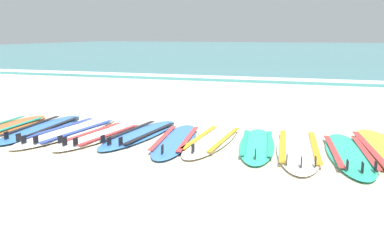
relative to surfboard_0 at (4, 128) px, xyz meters
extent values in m
plane|color=beige|center=(2.97, 0.56, -0.04)|extent=(80.00, 80.00, 0.00)
cube|color=teal|center=(2.97, 38.01, 0.01)|extent=(80.00, 60.00, 0.10)
cube|color=white|center=(2.97, 8.45, 0.02)|extent=(80.00, 0.88, 0.11)
ellipsoid|color=orange|center=(0.00, 0.00, 0.00)|extent=(0.65, 2.22, 0.07)
cube|color=teal|center=(0.20, 0.01, 0.04)|extent=(0.15, 1.54, 0.01)
ellipsoid|color=#3875CC|center=(0.63, 0.18, 0.00)|extent=(0.68, 2.27, 0.07)
cube|color=black|center=(0.42, 0.17, 0.04)|extent=(0.17, 1.57, 0.01)
cube|color=black|center=(0.83, 0.19, 0.04)|extent=(0.17, 1.57, 0.01)
cube|color=black|center=(0.67, -0.69, 0.09)|extent=(0.02, 0.09, 0.11)
ellipsoid|color=white|center=(1.19, 0.11, 0.00)|extent=(0.88, 2.45, 0.07)
cube|color=#334CB2|center=(0.98, 0.14, 0.04)|extent=(0.28, 1.67, 0.01)
cube|color=#334CB2|center=(1.41, 0.09, 0.04)|extent=(0.28, 1.67, 0.01)
cube|color=black|center=(1.08, -0.81, 0.09)|extent=(0.02, 0.09, 0.11)
cube|color=black|center=(0.93, -0.74, 0.09)|extent=(0.02, 0.09, 0.11)
cube|color=black|center=(1.25, -0.77, 0.09)|extent=(0.02, 0.09, 0.11)
ellipsoid|color=white|center=(1.82, 0.04, 0.00)|extent=(0.79, 2.07, 0.07)
cube|color=#D13838|center=(1.64, 0.07, 0.04)|extent=(0.27, 1.41, 0.01)
cube|color=#D13838|center=(2.00, 0.01, 0.04)|extent=(0.27, 1.41, 0.01)
cube|color=black|center=(1.70, -0.74, 0.09)|extent=(0.02, 0.09, 0.11)
cube|color=black|center=(1.57, -0.66, 0.09)|extent=(0.02, 0.09, 0.11)
cube|color=black|center=(1.85, -0.70, 0.09)|extent=(0.02, 0.09, 0.11)
ellipsoid|color=#3875CC|center=(2.36, 0.31, 0.00)|extent=(0.76, 2.20, 0.07)
cube|color=black|center=(2.17, 0.33, 0.04)|extent=(0.23, 1.51, 0.01)
cube|color=black|center=(2.56, 0.29, 0.04)|extent=(0.23, 1.51, 0.01)
cube|color=black|center=(2.28, -0.53, 0.09)|extent=(0.02, 0.09, 0.11)
cube|color=black|center=(2.13, -0.45, 0.09)|extent=(0.02, 0.09, 0.11)
cube|color=black|center=(2.43, -0.48, 0.09)|extent=(0.02, 0.09, 0.11)
ellipsoid|color=#3875CC|center=(3.02, 0.12, 0.00)|extent=(0.80, 2.15, 0.07)
cube|color=#D13838|center=(2.84, 0.09, 0.04)|extent=(0.27, 1.46, 0.01)
cube|color=#D13838|center=(3.21, 0.14, 0.04)|extent=(0.27, 1.46, 0.01)
cube|color=black|center=(3.13, -0.69, 0.09)|extent=(0.02, 0.09, 0.11)
ellipsoid|color=silver|center=(3.54, 0.28, 0.00)|extent=(0.63, 2.13, 0.07)
cube|color=gold|center=(3.35, 0.29, 0.04)|extent=(0.15, 1.47, 0.01)
cube|color=gold|center=(3.73, 0.27, 0.04)|extent=(0.15, 1.47, 0.01)
cube|color=black|center=(3.50, -0.54, 0.09)|extent=(0.02, 0.09, 0.11)
ellipsoid|color=#2DB793|center=(4.22, 0.23, 0.00)|extent=(0.74, 2.03, 0.07)
cube|color=teal|center=(4.04, 0.20, 0.04)|extent=(0.24, 1.38, 0.01)
cube|color=teal|center=(4.39, 0.25, 0.04)|extent=(0.24, 1.38, 0.01)
cube|color=black|center=(4.32, -0.54, 0.09)|extent=(0.02, 0.09, 0.11)
ellipsoid|color=silver|center=(4.79, 0.22, 0.00)|extent=(0.81, 2.43, 0.07)
cube|color=gold|center=(4.58, 0.20, 0.04)|extent=(0.23, 1.67, 0.01)
cube|color=gold|center=(5.01, 0.24, 0.04)|extent=(0.23, 1.67, 0.01)
cube|color=black|center=(4.88, -0.71, 0.09)|extent=(0.02, 0.09, 0.11)
cube|color=black|center=(4.71, -0.66, 0.09)|extent=(0.02, 0.09, 0.11)
cube|color=black|center=(5.04, -0.63, 0.09)|extent=(0.02, 0.09, 0.11)
ellipsoid|color=#2DB793|center=(5.44, 0.15, 0.00)|extent=(0.79, 2.25, 0.07)
cube|color=#D13838|center=(5.25, 0.13, 0.04)|extent=(0.25, 1.54, 0.01)
cube|color=#D13838|center=(5.64, 0.17, 0.04)|extent=(0.25, 1.54, 0.01)
cube|color=black|center=(5.54, -0.70, 0.09)|extent=(0.02, 0.09, 0.11)
cube|color=black|center=(5.38, -0.66, 0.09)|extent=(0.02, 0.09, 0.11)
cube|color=black|center=(5.68, -0.62, 0.09)|extent=(0.02, 0.09, 0.11)
cube|color=#D13838|center=(5.71, 0.42, 0.04)|extent=(0.32, 1.78, 0.01)
camera|label=1|loc=(5.06, -5.50, 1.56)|focal=38.82mm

